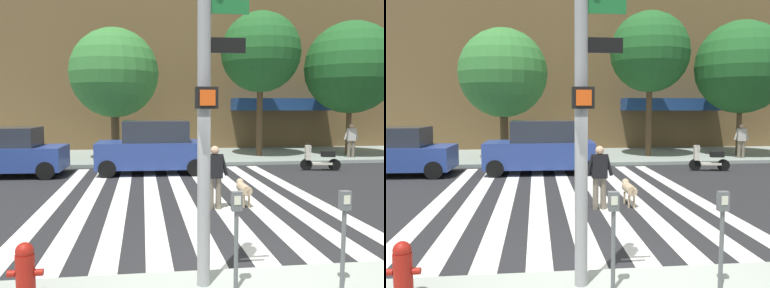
# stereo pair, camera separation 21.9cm
# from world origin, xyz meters

# --- Properties ---
(ground_plane) EXTENTS (160.00, 160.00, 0.00)m
(ground_plane) POSITION_xyz_m (0.00, 5.68, 0.00)
(ground_plane) COLOR #232326
(sidewalk_far) EXTENTS (80.00, 6.00, 0.15)m
(sidewalk_far) POSITION_xyz_m (0.00, 14.36, 0.07)
(sidewalk_far) COLOR gray
(sidewalk_far) RESTS_ON ground_plane
(crosswalk_stripes) EXTENTS (7.65, 10.76, 0.01)m
(crosswalk_stripes) POSITION_xyz_m (-0.37, 5.68, 0.00)
(crosswalk_stripes) COLOR silver
(crosswalk_stripes) RESTS_ON ground_plane
(traffic_light_pole) EXTENTS (0.74, 0.46, 5.80)m
(traffic_light_pole) POSITION_xyz_m (-0.69, -0.54, 3.52)
(traffic_light_pole) COLOR gray
(traffic_light_pole) RESTS_ON sidewalk_near
(fire_hydrant) EXTENTS (0.44, 0.32, 0.76)m
(fire_hydrant) POSITION_xyz_m (-3.04, -0.64, 0.52)
(fire_hydrant) COLOR maroon
(fire_hydrant) RESTS_ON sidewalk_near
(parking_meter_curbside) EXTENTS (0.14, 0.11, 1.36)m
(parking_meter_curbside) POSITION_xyz_m (-0.28, -0.68, 1.03)
(parking_meter_curbside) COLOR #515456
(parking_meter_curbside) RESTS_ON sidewalk_near
(parking_meter_second_along) EXTENTS (0.14, 0.11, 1.36)m
(parking_meter_second_along) POSITION_xyz_m (1.17, -0.84, 1.03)
(parking_meter_second_along) COLOR #515456
(parking_meter_second_along) RESTS_ON sidewalk_near
(parked_car_near_curb) EXTENTS (4.82, 2.16, 1.85)m
(parked_car_near_curb) POSITION_xyz_m (-6.83, 9.80, 0.89)
(parked_car_near_curb) COLOR navy
(parked_car_near_curb) RESTS_ON ground_plane
(parked_car_behind_first) EXTENTS (4.29, 2.08, 2.08)m
(parked_car_behind_first) POSITION_xyz_m (-1.12, 9.80, 1.00)
(parked_car_behind_first) COLOR navy
(parked_car_behind_first) RESTS_ON ground_plane
(parked_scooter) EXTENTS (1.63, 0.58, 1.11)m
(parked_scooter) POSITION_xyz_m (5.75, 9.57, 0.48)
(parked_scooter) COLOR black
(parked_scooter) RESTS_ON ground_plane
(street_tree_nearest) EXTENTS (4.16, 4.16, 6.12)m
(street_tree_nearest) POSITION_xyz_m (-2.80, 13.21, 4.17)
(street_tree_nearest) COLOR #4C3823
(street_tree_nearest) RESTS_ON sidewalk_far
(street_tree_middle) EXTENTS (3.94, 3.94, 7.12)m
(street_tree_middle) POSITION_xyz_m (4.31, 13.46, 5.28)
(street_tree_middle) COLOR #4C3823
(street_tree_middle) RESTS_ON sidewalk_far
(street_tree_further) EXTENTS (4.62, 4.62, 6.74)m
(street_tree_further) POSITION_xyz_m (8.97, 13.29, 4.58)
(street_tree_further) COLOR #4C3823
(street_tree_further) RESTS_ON sidewalk_far
(pedestrian_dog_walker) EXTENTS (0.70, 0.25, 1.64)m
(pedestrian_dog_walker) POSITION_xyz_m (0.30, 4.05, 0.93)
(pedestrian_dog_walker) COLOR #6B6051
(pedestrian_dog_walker) RESTS_ON ground_plane
(dog_on_leash) EXTENTS (0.27, 1.10, 0.65)m
(dog_on_leash) POSITION_xyz_m (1.15, 4.41, 0.44)
(dog_on_leash) COLOR tan
(dog_on_leash) RESTS_ON ground_plane
(pedestrian_bystander) EXTENTS (0.71, 0.31, 1.64)m
(pedestrian_bystander) POSITION_xyz_m (8.57, 12.25, 1.08)
(pedestrian_bystander) COLOR #6B6051
(pedestrian_bystander) RESTS_ON sidewalk_far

